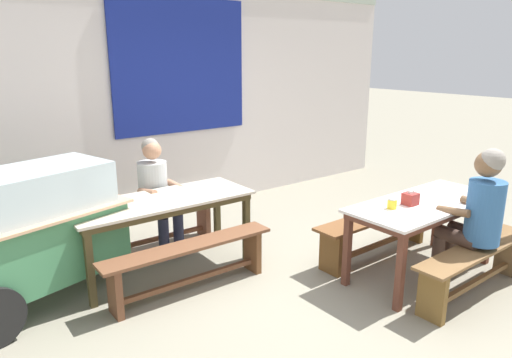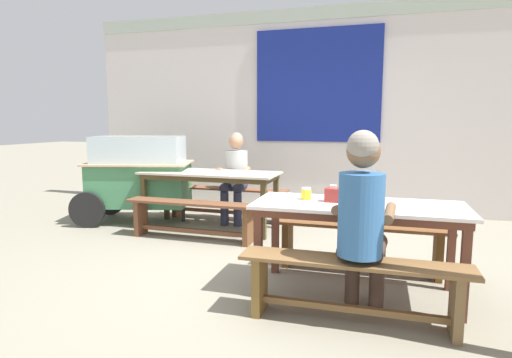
# 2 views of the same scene
# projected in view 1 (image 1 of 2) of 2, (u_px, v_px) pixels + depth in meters

# --- Properties ---
(ground_plane) EXTENTS (40.00, 40.00, 0.00)m
(ground_plane) POSITION_uv_depth(u_px,v_px,m) (334.00, 281.00, 4.43)
(ground_plane) COLOR gray
(backdrop_wall) EXTENTS (7.53, 0.23, 3.07)m
(backdrop_wall) POSITION_uv_depth(u_px,v_px,m) (182.00, 90.00, 6.16)
(backdrop_wall) COLOR silver
(backdrop_wall) RESTS_ON ground_plane
(dining_table_far) EXTENTS (1.77, 0.72, 0.74)m
(dining_table_far) POSITION_uv_depth(u_px,v_px,m) (161.00, 206.00, 4.49)
(dining_table_far) COLOR beige
(dining_table_far) RESTS_ON ground_plane
(dining_table_near) EXTENTS (1.64, 0.70, 0.74)m
(dining_table_near) POSITION_uv_depth(u_px,v_px,m) (424.00, 209.00, 4.41)
(dining_table_near) COLOR silver
(dining_table_near) RESTS_ON ground_plane
(bench_far_back) EXTENTS (1.78, 0.29, 0.45)m
(bench_far_back) POSITION_uv_depth(u_px,v_px,m) (141.00, 226.00, 5.00)
(bench_far_back) COLOR brown
(bench_far_back) RESTS_ON ground_plane
(bench_far_front) EXTENTS (1.63, 0.28, 0.45)m
(bench_far_front) POSITION_uv_depth(u_px,v_px,m) (190.00, 260.00, 4.16)
(bench_far_front) COLOR brown
(bench_far_front) RESTS_ON ground_plane
(bench_near_back) EXTENTS (1.60, 0.32, 0.45)m
(bench_near_back) POSITION_uv_depth(u_px,v_px,m) (376.00, 228.00, 4.91)
(bench_near_back) COLOR brown
(bench_near_back) RESTS_ON ground_plane
(bench_near_front) EXTENTS (1.55, 0.29, 0.45)m
(bench_near_front) POSITION_uv_depth(u_px,v_px,m) (475.00, 264.00, 4.09)
(bench_near_front) COLOR brown
(bench_near_front) RESTS_ON ground_plane
(food_cart) EXTENTS (1.82, 1.17, 1.18)m
(food_cart) POSITION_uv_depth(u_px,v_px,m) (37.00, 227.00, 3.91)
(food_cart) COLOR #408154
(food_cart) RESTS_ON ground_plane
(person_center_facing) EXTENTS (0.44, 0.53, 1.23)m
(person_center_facing) POSITION_uv_depth(u_px,v_px,m) (157.00, 189.00, 4.94)
(person_center_facing) COLOR #2D304A
(person_center_facing) RESTS_ON ground_plane
(person_near_front) EXTENTS (0.44, 0.55, 1.33)m
(person_near_front) POSITION_uv_depth(u_px,v_px,m) (477.00, 211.00, 4.05)
(person_near_front) COLOR #47332A
(person_near_front) RESTS_ON ground_plane
(tissue_box) EXTENTS (0.12, 0.12, 0.13)m
(tissue_box) POSITION_uv_depth(u_px,v_px,m) (410.00, 199.00, 4.27)
(tissue_box) COLOR maroon
(tissue_box) RESTS_ON dining_table_near
(condiment_jar) EXTENTS (0.08, 0.08, 0.10)m
(condiment_jar) POSITION_uv_depth(u_px,v_px,m) (392.00, 203.00, 4.17)
(condiment_jar) COLOR yellow
(condiment_jar) RESTS_ON dining_table_near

